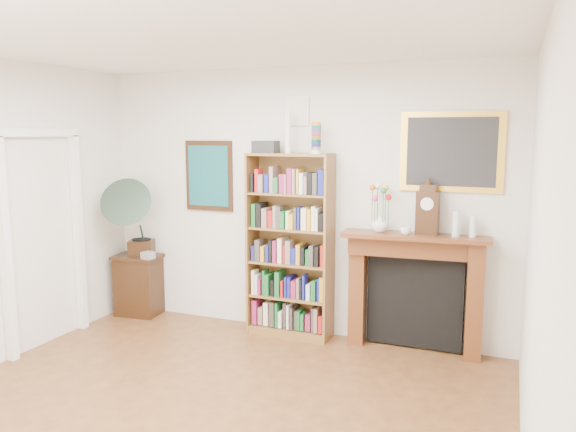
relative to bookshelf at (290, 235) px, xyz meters
The scene contains 15 objects.
room 2.34m from the bookshelf, 89.63° to the right, with size 4.51×5.01×2.81m.
door_casing 2.47m from the bookshelf, 152.89° to the right, with size 0.08×1.02×2.17m.
teal_poster 1.19m from the bookshelf, behind, with size 0.58×0.04×0.78m.
small_picture 1.29m from the bookshelf, 84.58° to the left, with size 0.26×0.04×0.30m.
gilt_painting 1.80m from the bookshelf, ahead, with size 0.95×0.04×0.75m.
bookshelf is the anchor object (origin of this frame).
side_cabinet 2.03m from the bookshelf, behind, with size 0.52×0.38×0.71m, color black.
fireplace 1.34m from the bookshelf, ahead, with size 1.41×0.44×1.17m.
gramophone 1.90m from the bookshelf, behind, with size 0.79×0.86×0.91m.
cd_stack 1.71m from the bookshelf, behind, with size 0.12×0.12×0.08m, color #A6A6B2.
mantel_clock 1.42m from the bookshelf, ahead, with size 0.22×0.14×0.48m.
flower_vase 0.95m from the bookshelf, ahead, with size 0.16×0.16×0.17m, color white.
teacup 1.21m from the bookshelf, ahead, with size 0.10×0.10×0.08m, color white.
bottle_left 1.66m from the bookshelf, ahead, with size 0.07×0.07×0.24m, color silver.
bottle_right 1.81m from the bookshelf, ahead, with size 0.06×0.06×0.20m, color silver.
Camera 1 is at (2.10, -2.99, 2.14)m, focal length 35.00 mm.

